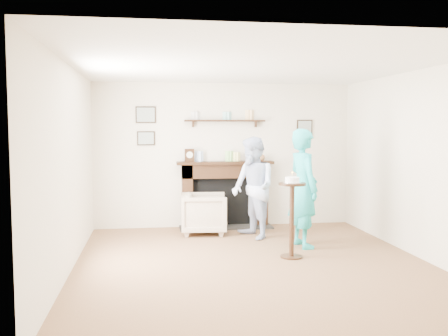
{
  "coord_description": "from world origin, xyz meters",
  "views": [
    {
      "loc": [
        -1.29,
        -6.12,
        1.74
      ],
      "look_at": [
        -0.24,
        0.9,
        1.16
      ],
      "focal_mm": 40.0,
      "sensor_mm": 36.0,
      "label": 1
    }
  ],
  "objects_px": {
    "armchair": "(204,233)",
    "pedestal_table": "(292,205)",
    "man": "(253,238)",
    "woman": "(303,246)"
  },
  "relations": [
    {
      "from": "armchair",
      "to": "pedestal_table",
      "type": "distance_m",
      "value": 2.07
    },
    {
      "from": "man",
      "to": "woman",
      "type": "height_order",
      "value": "woman"
    },
    {
      "from": "woman",
      "to": "armchair",
      "type": "bearing_deg",
      "value": 40.99
    },
    {
      "from": "pedestal_table",
      "to": "man",
      "type": "bearing_deg",
      "value": 102.54
    },
    {
      "from": "armchair",
      "to": "man",
      "type": "distance_m",
      "value": 0.85
    },
    {
      "from": "armchair",
      "to": "pedestal_table",
      "type": "bearing_deg",
      "value": -144.42
    },
    {
      "from": "man",
      "to": "woman",
      "type": "xyz_separation_m",
      "value": [
        0.61,
        -0.65,
        0.0
      ]
    },
    {
      "from": "armchair",
      "to": "woman",
      "type": "xyz_separation_m",
      "value": [
        1.32,
        -1.11,
        0.0
      ]
    },
    {
      "from": "armchair",
      "to": "woman",
      "type": "distance_m",
      "value": 1.73
    },
    {
      "from": "man",
      "to": "woman",
      "type": "distance_m",
      "value": 0.89
    }
  ]
}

